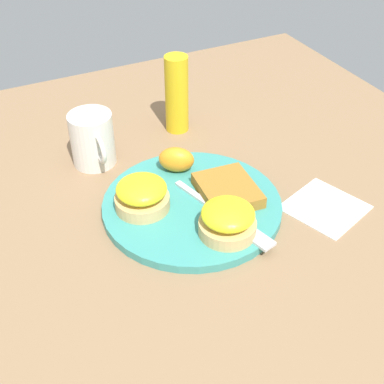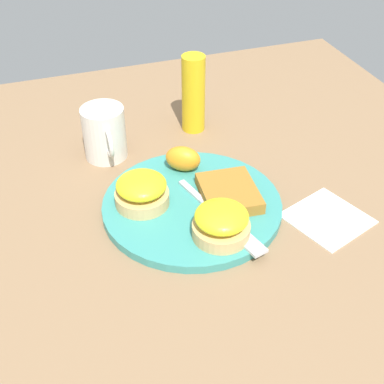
{
  "view_description": "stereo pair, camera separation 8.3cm",
  "coord_description": "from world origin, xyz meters",
  "px_view_note": "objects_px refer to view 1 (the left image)",
  "views": [
    {
      "loc": [
        0.59,
        -0.29,
        0.54
      ],
      "look_at": [
        0.0,
        0.0,
        0.03
      ],
      "focal_mm": 50.0,
      "sensor_mm": 36.0,
      "label": 1
    },
    {
      "loc": [
        0.62,
        -0.21,
        0.54
      ],
      "look_at": [
        0.0,
        0.0,
        0.03
      ],
      "focal_mm": 50.0,
      "sensor_mm": 36.0,
      "label": 2
    }
  ],
  "objects_px": {
    "sandwich_benedict_left": "(142,195)",
    "fork": "(227,217)",
    "hashbrown_patty": "(228,190)",
    "condiment_bottle": "(177,94)",
    "sandwich_benedict_right": "(228,220)",
    "orange_wedge": "(176,160)",
    "cup": "(93,139)"
  },
  "relations": [
    {
      "from": "sandwich_benedict_left",
      "to": "fork",
      "type": "xyz_separation_m",
      "value": [
        0.08,
        0.11,
        -0.02
      ]
    },
    {
      "from": "hashbrown_patty",
      "to": "condiment_bottle",
      "type": "relative_size",
      "value": 0.69
    },
    {
      "from": "sandwich_benedict_right",
      "to": "fork",
      "type": "height_order",
      "value": "sandwich_benedict_right"
    },
    {
      "from": "condiment_bottle",
      "to": "sandwich_benedict_right",
      "type": "bearing_deg",
      "value": -11.98
    },
    {
      "from": "sandwich_benedict_left",
      "to": "orange_wedge",
      "type": "relative_size",
      "value": 1.42
    },
    {
      "from": "fork",
      "to": "condiment_bottle",
      "type": "height_order",
      "value": "condiment_bottle"
    },
    {
      "from": "hashbrown_patty",
      "to": "fork",
      "type": "height_order",
      "value": "hashbrown_patty"
    },
    {
      "from": "fork",
      "to": "condiment_bottle",
      "type": "distance_m",
      "value": 0.3
    },
    {
      "from": "sandwich_benedict_right",
      "to": "hashbrown_patty",
      "type": "xyz_separation_m",
      "value": [
        -0.08,
        0.04,
        -0.01
      ]
    },
    {
      "from": "hashbrown_patty",
      "to": "condiment_bottle",
      "type": "bearing_deg",
      "value": 174.38
    },
    {
      "from": "condiment_bottle",
      "to": "cup",
      "type": "bearing_deg",
      "value": -77.54
    },
    {
      "from": "sandwich_benedict_left",
      "to": "hashbrown_patty",
      "type": "relative_size",
      "value": 0.82
    },
    {
      "from": "condiment_bottle",
      "to": "sandwich_benedict_left",
      "type": "bearing_deg",
      "value": -36.81
    },
    {
      "from": "sandwich_benedict_right",
      "to": "condiment_bottle",
      "type": "bearing_deg",
      "value": 168.02
    },
    {
      "from": "sandwich_benedict_left",
      "to": "condiment_bottle",
      "type": "relative_size",
      "value": 0.57
    },
    {
      "from": "orange_wedge",
      "to": "fork",
      "type": "xyz_separation_m",
      "value": [
        0.15,
        0.02,
        -0.02
      ]
    },
    {
      "from": "orange_wedge",
      "to": "cup",
      "type": "relative_size",
      "value": 0.56
    },
    {
      "from": "hashbrown_patty",
      "to": "cup",
      "type": "height_order",
      "value": "cup"
    },
    {
      "from": "sandwich_benedict_right",
      "to": "fork",
      "type": "distance_m",
      "value": 0.04
    },
    {
      "from": "sandwich_benedict_left",
      "to": "fork",
      "type": "bearing_deg",
      "value": 52.57
    },
    {
      "from": "sandwich_benedict_right",
      "to": "hashbrown_patty",
      "type": "height_order",
      "value": "sandwich_benedict_right"
    },
    {
      "from": "condiment_bottle",
      "to": "hashbrown_patty",
      "type": "bearing_deg",
      "value": -5.62
    },
    {
      "from": "orange_wedge",
      "to": "cup",
      "type": "bearing_deg",
      "value": -133.0
    },
    {
      "from": "sandwich_benedict_left",
      "to": "sandwich_benedict_right",
      "type": "xyz_separation_m",
      "value": [
        0.11,
        0.09,
        0.0
      ]
    },
    {
      "from": "sandwich_benedict_left",
      "to": "condiment_bottle",
      "type": "bearing_deg",
      "value": 143.19
    },
    {
      "from": "hashbrown_patty",
      "to": "cup",
      "type": "distance_m",
      "value": 0.26
    },
    {
      "from": "sandwich_benedict_right",
      "to": "condiment_bottle",
      "type": "height_order",
      "value": "condiment_bottle"
    },
    {
      "from": "sandwich_benedict_left",
      "to": "orange_wedge",
      "type": "xyz_separation_m",
      "value": [
        -0.07,
        0.09,
        -0.0
      ]
    },
    {
      "from": "cup",
      "to": "fork",
      "type": "bearing_deg",
      "value": 26.96
    },
    {
      "from": "sandwich_benedict_left",
      "to": "orange_wedge",
      "type": "bearing_deg",
      "value": 126.69
    },
    {
      "from": "sandwich_benedict_left",
      "to": "hashbrown_patty",
      "type": "bearing_deg",
      "value": 76.59
    },
    {
      "from": "sandwich_benedict_right",
      "to": "cup",
      "type": "bearing_deg",
      "value": -158.21
    }
  ]
}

